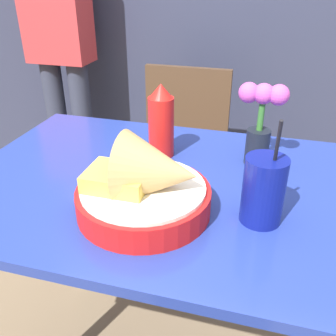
# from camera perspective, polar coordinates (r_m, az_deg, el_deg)

# --- Properties ---
(dining_table) EXTENTS (1.11, 0.70, 0.76)m
(dining_table) POSITION_cam_1_polar(r_m,az_deg,el_deg) (0.98, 2.20, -8.39)
(dining_table) COLOR #233893
(dining_table) RESTS_ON ground_plane
(chair_far_window) EXTENTS (0.40, 0.40, 0.82)m
(chair_far_window) POSITION_cam_1_polar(r_m,az_deg,el_deg) (1.76, 2.14, 3.89)
(chair_far_window) COLOR #473323
(chair_far_window) RESTS_ON ground_plane
(food_basket) EXTENTS (0.28, 0.28, 0.18)m
(food_basket) POSITION_cam_1_polar(r_m,az_deg,el_deg) (0.77, -3.02, -2.91)
(food_basket) COLOR red
(food_basket) RESTS_ON dining_table
(ketchup_bottle) EXTENTS (0.07, 0.07, 0.20)m
(ketchup_bottle) POSITION_cam_1_polar(r_m,az_deg,el_deg) (1.01, -1.06, 7.06)
(ketchup_bottle) COLOR red
(ketchup_bottle) RESTS_ON dining_table
(drink_cup) EXTENTS (0.08, 0.08, 0.23)m
(drink_cup) POSITION_cam_1_polar(r_m,az_deg,el_deg) (0.77, 14.30, -3.60)
(drink_cup) COLOR navy
(drink_cup) RESTS_ON dining_table
(flower_vase) EXTENTS (0.12, 0.06, 0.22)m
(flower_vase) POSITION_cam_1_polar(r_m,az_deg,el_deg) (0.98, 13.92, 7.18)
(flower_vase) COLOR black
(flower_vase) RESTS_ON dining_table
(person_standing) EXTENTS (0.32, 0.18, 1.61)m
(person_standing) POSITION_cam_1_polar(r_m,az_deg,el_deg) (2.09, -16.34, 19.24)
(person_standing) COLOR #2D3347
(person_standing) RESTS_ON ground_plane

